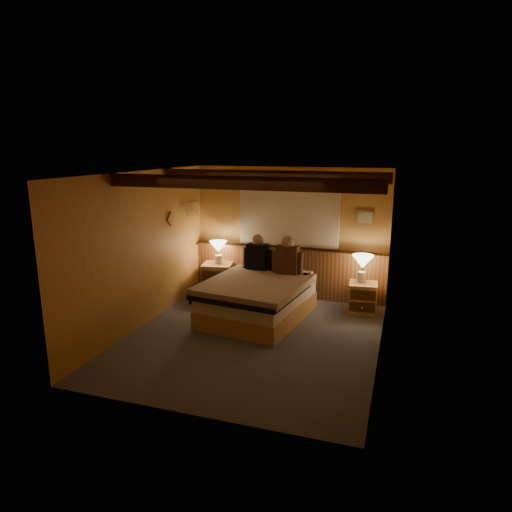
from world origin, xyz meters
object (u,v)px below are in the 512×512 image
at_px(person_left, 258,255).
at_px(duffel_bag, 205,294).
at_px(person_right, 287,258).
at_px(nightstand_left, 218,279).
at_px(lamp_left, 218,248).
at_px(bed, 258,298).
at_px(lamp_right, 363,263).
at_px(nightstand_right, 363,298).

height_order(person_left, duffel_bag, person_left).
distance_m(person_right, duffel_bag, 1.68).
bearing_deg(nightstand_left, lamp_left, 7.48).
relative_size(bed, person_right, 3.12).
bearing_deg(duffel_bag, person_right, -0.02).
bearing_deg(lamp_left, lamp_right, -1.70).
bearing_deg(bed, duffel_bag, 167.52).
bearing_deg(nightstand_right, lamp_left, 172.82).
distance_m(bed, lamp_right, 1.87).
distance_m(nightstand_left, person_left, 1.12).
relative_size(lamp_left, lamp_right, 0.92).
xyz_separation_m(nightstand_left, person_left, (0.90, -0.30, 0.60)).
xyz_separation_m(lamp_left, lamp_right, (2.66, -0.08, -0.07)).
bearing_deg(duffel_bag, nightstand_left, 81.05).
distance_m(lamp_right, person_right, 1.26).
height_order(nightstand_left, person_right, person_right).
xyz_separation_m(nightstand_left, lamp_left, (0.02, 0.01, 0.61)).
relative_size(lamp_left, duffel_bag, 0.84).
relative_size(person_left, person_right, 0.97).
xyz_separation_m(nightstand_right, person_left, (-1.82, -0.18, 0.65)).
relative_size(bed, duffel_bag, 4.03).
distance_m(person_left, duffel_bag, 1.22).
distance_m(bed, nightstand_right, 1.81).
height_order(lamp_left, lamp_right, lamp_left).
xyz_separation_m(nightstand_right, duffel_bag, (-2.75, -0.41, -0.10)).
height_order(bed, nightstand_right, bed).
xyz_separation_m(nightstand_right, lamp_right, (-0.04, 0.05, 0.59)).
bearing_deg(nightstand_right, person_right, -172.07).
relative_size(nightstand_right, lamp_right, 1.08).
height_order(nightstand_left, person_left, person_left).
relative_size(nightstand_left, lamp_left, 1.45).
bearing_deg(lamp_right, duffel_bag, -170.51).
distance_m(nightstand_right, person_left, 1.94).
xyz_separation_m(nightstand_left, lamp_right, (2.68, -0.07, 0.54)).
bearing_deg(bed, nightstand_right, 35.04).
xyz_separation_m(lamp_right, person_right, (-1.22, -0.33, 0.07)).
xyz_separation_m(lamp_left, person_left, (0.87, -0.31, -0.00)).
xyz_separation_m(nightstand_right, person_right, (-1.26, -0.28, 0.66)).
bearing_deg(nightstand_right, person_left, -178.86).
height_order(nightstand_left, nightstand_right, nightstand_left).
distance_m(bed, lamp_left, 1.55).
bearing_deg(lamp_right, bed, -150.85).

